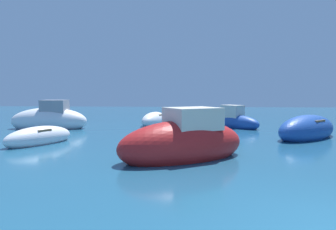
# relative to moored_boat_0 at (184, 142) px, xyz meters

# --- Properties ---
(moored_boat_0) EXTENTS (4.75, 3.90, 2.03)m
(moored_boat_0) POSITION_rel_moored_boat_0_xyz_m (0.00, 0.00, 0.00)
(moored_boat_0) COLOR #B21E1E
(moored_boat_0) RESTS_ON ground
(moored_boat_1) EXTENTS (4.61, 2.13, 2.06)m
(moored_boat_1) POSITION_rel_moored_boat_0_xyz_m (-8.17, 7.60, -0.02)
(moored_boat_1) COLOR white
(moored_boat_1) RESTS_ON ground
(moored_boat_4) EXTENTS (4.18, 4.10, 1.42)m
(moored_boat_4) POSITION_rel_moored_boat_0_xyz_m (5.67, 4.86, -0.14)
(moored_boat_4) COLOR #1E479E
(moored_boat_4) RESTS_ON ground
(moored_boat_5) EXTENTS (1.99, 3.41, 1.12)m
(moored_boat_5) POSITION_rel_moored_boat_0_xyz_m (-2.17, 9.95, -0.22)
(moored_boat_5) COLOR white
(moored_boat_5) RESTS_ON ground
(moored_boat_6) EXTENTS (2.38, 3.20, 0.96)m
(moored_boat_6) POSITION_rel_moored_boat_0_xyz_m (-6.11, 2.38, -0.27)
(moored_boat_6) COLOR white
(moored_boat_6) RESTS_ON ground
(moored_boat_8) EXTENTS (3.12, 3.26, 1.60)m
(moored_boat_8) POSITION_rel_moored_boat_0_xyz_m (2.91, 9.00, -0.13)
(moored_boat_8) COLOR #1E479E
(moored_boat_8) RESTS_ON ground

